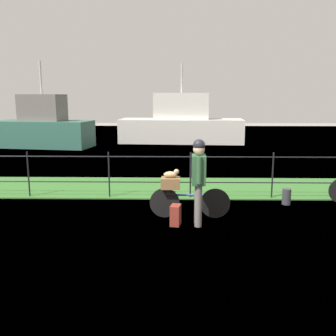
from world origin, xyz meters
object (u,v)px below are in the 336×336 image
mooring_bollard (286,197)px  moored_boat_mid (44,128)px  moored_boat_near (181,124)px  bicycle_main (189,202)px  terrier_dog (172,174)px  backpack_on_paving (176,215)px  cyclist_person (199,175)px  wooden_crate (170,183)px

mooring_bollard → moored_boat_mid: bearing=132.3°
moored_boat_near → moored_boat_mid: size_ratio=1.38×
mooring_bollard → moored_boat_near: bearing=100.5°
moored_boat_near → bicycle_main: bearing=-90.1°
terrier_dog → mooring_bollard: terrier_dog is taller
bicycle_main → moored_boat_mid: (-6.87, 11.09, 0.63)m
terrier_dog → backpack_on_paving: (0.08, -0.48, -0.72)m
bicycle_main → backpack_on_paving: bicycle_main is taller
cyclist_person → backpack_on_paving: size_ratio=4.21×
moored_boat_near → moored_boat_mid: 7.23m
cyclist_person → backpack_on_paving: (-0.44, -0.02, -0.80)m
wooden_crate → moored_boat_near: (0.40, 13.26, 0.25)m
cyclist_person → mooring_bollard: bearing=34.4°
bicycle_main → backpack_on_paving: (-0.27, -0.47, -0.13)m
mooring_bollard → wooden_crate: bearing=-159.4°
mooring_bollard → moored_boat_mid: size_ratio=0.08×
wooden_crate → terrier_dog: 0.19m
moored_boat_mid → cyclist_person: bearing=-58.6°
terrier_dog → mooring_bollard: bearing=20.7°
bicycle_main → moored_boat_mid: bearing=121.8°
terrier_dog → mooring_bollard: size_ratio=0.85×
backpack_on_paving → wooden_crate: bearing=22.9°
backpack_on_paving → moored_boat_near: bearing=9.1°
wooden_crate → backpack_on_paving: bearing=-77.5°
backpack_on_paving → moored_boat_mid: size_ratio=0.08×
cyclist_person → terrier_dog: bearing=138.5°
mooring_bollard → moored_boat_near: moored_boat_near is taller
bicycle_main → moored_boat_near: size_ratio=0.24×
backpack_on_paving → moored_boat_mid: (-6.59, 11.56, 0.76)m
moored_boat_mid → moored_boat_near: bearing=17.5°
cyclist_person → moored_boat_mid: (-7.03, 11.54, -0.04)m
cyclist_person → bicycle_main: bearing=109.9°
cyclist_person → backpack_on_paving: cyclist_person is taller
bicycle_main → terrier_dog: 0.69m
backpack_on_paving → mooring_bollard: (2.58, 1.49, -0.01)m
bicycle_main → moored_boat_mid: moored_boat_mid is taller
backpack_on_paving → moored_boat_mid: 13.33m
cyclist_person → moored_boat_mid: moored_boat_mid is taller
bicycle_main → cyclist_person: bearing=-70.1°
terrier_dog → backpack_on_paving: size_ratio=0.79×
mooring_bollard → moored_boat_near: size_ratio=0.05×
backpack_on_paving → moored_boat_near: 13.77m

